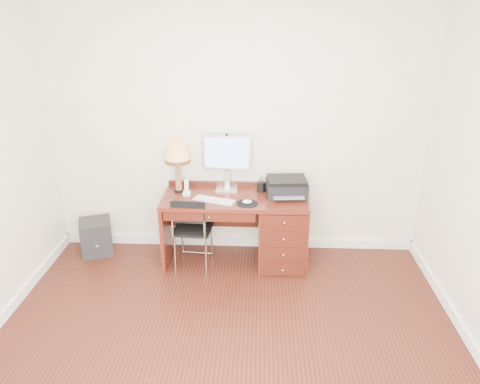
{
  "coord_description": "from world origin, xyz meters",
  "views": [
    {
      "loc": [
        0.25,
        -3.07,
        2.61
      ],
      "look_at": [
        0.06,
        1.2,
        0.89
      ],
      "focal_mm": 35.0,
      "sensor_mm": 36.0,
      "label": 1
    }
  ],
  "objects_px": {
    "phone": "(187,191)",
    "equipment_box": "(96,237)",
    "desk": "(266,226)",
    "leg_lamp": "(177,155)",
    "printer": "(287,187)",
    "monitor": "(227,156)",
    "chair": "(192,226)"
  },
  "relations": [
    {
      "from": "monitor",
      "to": "phone",
      "type": "bearing_deg",
      "value": -146.86
    },
    {
      "from": "phone",
      "to": "chair",
      "type": "height_order",
      "value": "phone"
    },
    {
      "from": "phone",
      "to": "chair",
      "type": "bearing_deg",
      "value": -74.53
    },
    {
      "from": "printer",
      "to": "leg_lamp",
      "type": "height_order",
      "value": "leg_lamp"
    },
    {
      "from": "equipment_box",
      "to": "printer",
      "type": "bearing_deg",
      "value": -20.65
    },
    {
      "from": "leg_lamp",
      "to": "equipment_box",
      "type": "xyz_separation_m",
      "value": [
        -0.95,
        -0.03,
        -0.95
      ]
    },
    {
      "from": "leg_lamp",
      "to": "phone",
      "type": "bearing_deg",
      "value": -45.99
    },
    {
      "from": "printer",
      "to": "desk",
      "type": "bearing_deg",
      "value": -164.69
    },
    {
      "from": "desk",
      "to": "monitor",
      "type": "height_order",
      "value": "monitor"
    },
    {
      "from": "phone",
      "to": "desk",
      "type": "bearing_deg",
      "value": -5.3
    },
    {
      "from": "monitor",
      "to": "printer",
      "type": "xyz_separation_m",
      "value": [
        0.64,
        -0.16,
        -0.28
      ]
    },
    {
      "from": "desk",
      "to": "printer",
      "type": "height_order",
      "value": "printer"
    },
    {
      "from": "phone",
      "to": "equipment_box",
      "type": "height_order",
      "value": "phone"
    },
    {
      "from": "phone",
      "to": "leg_lamp",
      "type": "bearing_deg",
      "value": 130.28
    },
    {
      "from": "leg_lamp",
      "to": "chair",
      "type": "xyz_separation_m",
      "value": [
        0.17,
        -0.31,
        -0.65
      ]
    },
    {
      "from": "phone",
      "to": "printer",
      "type": "bearing_deg",
      "value": -0.81
    },
    {
      "from": "desk",
      "to": "equipment_box",
      "type": "xyz_separation_m",
      "value": [
        -1.88,
        0.1,
        -0.22
      ]
    },
    {
      "from": "printer",
      "to": "monitor",
      "type": "bearing_deg",
      "value": 161.63
    },
    {
      "from": "desk",
      "to": "printer",
      "type": "distance_m",
      "value": 0.48
    },
    {
      "from": "monitor",
      "to": "printer",
      "type": "bearing_deg",
      "value": -7.98
    },
    {
      "from": "printer",
      "to": "chair",
      "type": "height_order",
      "value": "printer"
    },
    {
      "from": "printer",
      "to": "equipment_box",
      "type": "xyz_separation_m",
      "value": [
        -2.09,
        0.02,
        -0.65
      ]
    },
    {
      "from": "desk",
      "to": "phone",
      "type": "bearing_deg",
      "value": 178.42
    },
    {
      "from": "chair",
      "to": "equipment_box",
      "type": "relative_size",
      "value": 2.09
    },
    {
      "from": "chair",
      "to": "desk",
      "type": "bearing_deg",
      "value": 18.17
    },
    {
      "from": "monitor",
      "to": "equipment_box",
      "type": "height_order",
      "value": "monitor"
    },
    {
      "from": "desk",
      "to": "leg_lamp",
      "type": "xyz_separation_m",
      "value": [
        -0.93,
        0.13,
        0.74
      ]
    },
    {
      "from": "desk",
      "to": "leg_lamp",
      "type": "height_order",
      "value": "leg_lamp"
    },
    {
      "from": "printer",
      "to": "leg_lamp",
      "type": "distance_m",
      "value": 1.18
    },
    {
      "from": "phone",
      "to": "monitor",
      "type": "bearing_deg",
      "value": 23.59
    },
    {
      "from": "monitor",
      "to": "leg_lamp",
      "type": "distance_m",
      "value": 0.52
    },
    {
      "from": "monitor",
      "to": "chair",
      "type": "distance_m",
      "value": 0.82
    }
  ]
}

